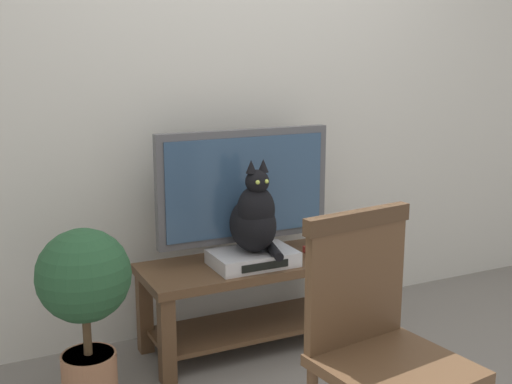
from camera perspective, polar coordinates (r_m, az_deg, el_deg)
back_wall at (r=3.52m, az=-2.24°, el=10.65°), size 7.00×0.12×2.80m
tv_stand at (r=3.34m, az=-0.38°, el=-8.45°), size 1.13×0.46×0.46m
tv at (r=3.27m, az=-1.02°, el=0.18°), size 0.93×0.20×0.66m
media_box at (r=3.22m, az=-0.27°, el=-5.84°), size 0.41×0.28×0.07m
cat at (r=3.15m, az=-0.14°, el=-2.27°), size 0.22×0.35×0.47m
wooden_chair at (r=2.30m, az=10.66°, el=-12.18°), size 0.51×0.51×0.97m
book_stack at (r=3.42m, az=6.29°, el=-4.83°), size 0.22×0.17×0.08m
potted_plant at (r=2.83m, az=-14.87°, el=-8.78°), size 0.40×0.40×0.79m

